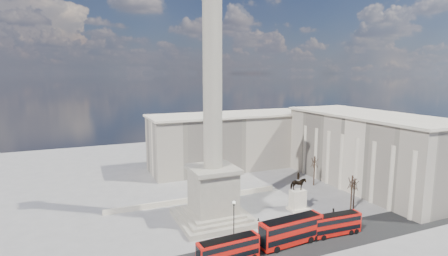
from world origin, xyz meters
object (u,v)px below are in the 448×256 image
red_bus_b (292,230)px  pedestrian_standing (333,213)px  red_bus_c (336,224)px  victorian_lamp (234,216)px  nelsons_column (213,156)px  pedestrian_walking (296,220)px  red_bus_d (448,202)px  pedestrian_crossing (258,222)px  equestrian_statue (298,197)px  red_bus_a (229,250)px

red_bus_b → pedestrian_standing: size_ratio=6.47×
red_bus_c → victorian_lamp: (-17.19, 6.20, 1.94)m
nelsons_column → pedestrian_walking: nelsons_column is taller
red_bus_b → red_bus_c: size_ratio=1.22×
red_bus_b → pedestrian_walking: (5.20, 6.17, -1.55)m
red_bus_b → red_bus_d: 37.40m
red_bus_d → pedestrian_crossing: size_ratio=7.55×
red_bus_b → victorian_lamp: (-7.92, 6.07, 1.51)m
nelsons_column → victorian_lamp: (0.65, -8.36, -8.93)m
red_bus_c → equestrian_statue: equestrian_statue is taller
pedestrian_crossing → red_bus_d: bearing=-125.6°
victorian_lamp → pedestrian_standing: 22.39m
red_bus_b → equestrian_statue: (9.81, 12.35, 0.37)m
equestrian_statue → red_bus_b: bearing=-128.5°
equestrian_statue → pedestrian_standing: 7.68m
victorian_lamp → pedestrian_standing: size_ratio=3.71×
nelsons_column → pedestrian_crossing: nelsons_column is taller
pedestrian_walking → pedestrian_crossing: pedestrian_walking is taller
red_bus_b → pedestrian_crossing: bearing=96.0°
pedestrian_standing → nelsons_column: bearing=-64.1°
nelsons_column → pedestrian_standing: size_ratio=27.31×
nelsons_column → victorian_lamp: nelsons_column is taller
victorian_lamp → red_bus_c: bearing=-19.8°
pedestrian_crossing → victorian_lamp: bearing=90.4°
red_bus_d → pedestrian_standing: bearing=165.8°
red_bus_a → red_bus_b: red_bus_b is taller
red_bus_d → victorian_lamp: bearing=175.0°
pedestrian_crossing → red_bus_a: bearing=111.7°
red_bus_c → pedestrian_crossing: (-10.89, 8.71, -1.27)m
victorian_lamp → pedestrian_standing: bearing=0.8°
red_bus_b → red_bus_d: size_ratio=1.01×
red_bus_b → nelsons_column: bearing=116.0°
victorian_lamp → pedestrian_crossing: (6.30, 2.52, -3.21)m
red_bus_b → pedestrian_crossing: size_ratio=7.63×
pedestrian_crossing → pedestrian_walking: bearing=-130.9°
red_bus_d → pedestrian_crossing: (-39.00, 9.88, -1.68)m
red_bus_c → pedestrian_walking: bearing=125.6°
pedestrian_crossing → red_bus_b: bearing=169.3°
victorian_lamp → pedestrian_crossing: size_ratio=4.37×
pedestrian_standing → pedestrian_crossing: (-15.87, 2.19, -0.14)m
equestrian_statue → pedestrian_crossing: equestrian_statue is taller
red_bus_a → pedestrian_walking: bearing=20.0°
red_bus_b → equestrian_statue: size_ratio=1.44×
red_bus_d → equestrian_statue: equestrian_statue is taller
red_bus_b → pedestrian_standing: red_bus_b is taller
nelsons_column → pedestrian_standing: nelsons_column is taller
red_bus_c → equestrian_statue: size_ratio=1.18×
pedestrian_standing → equestrian_statue: bearing=-98.1°
red_bus_a → pedestrian_walking: size_ratio=5.37×
red_bus_a → red_bus_d: size_ratio=0.85×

